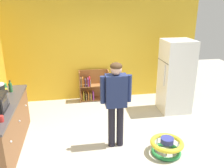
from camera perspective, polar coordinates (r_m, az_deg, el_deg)
ground_plane at (r=4.90m, az=2.10°, el=-13.30°), size 12.00×12.00×0.00m
back_wall at (r=6.54m, az=-1.92°, el=8.03°), size 5.20×0.06×2.70m
kitchen_counter at (r=4.85m, az=-24.80°, el=-9.45°), size 0.65×2.08×0.90m
refrigerator at (r=6.01m, az=15.01°, el=1.77°), size 0.73×0.68×1.78m
bookshelf at (r=6.60m, az=-4.78°, el=-0.82°), size 0.80×0.28×0.85m
standing_person at (r=4.29m, az=0.95°, el=-3.37°), size 0.57×0.22×1.64m
baby_walker at (r=4.56m, az=12.94°, el=-14.21°), size 0.60×0.60×0.32m
banana_bunch at (r=5.34m, az=-24.13°, el=-1.13°), size 0.15×0.16×0.04m
green_glass_bottle at (r=5.19m, az=-23.12°, el=-0.72°), size 0.07×0.07×0.25m
green_cup at (r=5.50m, az=-24.30°, el=-0.37°), size 0.08×0.08×0.09m
red_cup at (r=4.03m, az=-25.02°, el=-7.56°), size 0.08×0.08×0.09m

